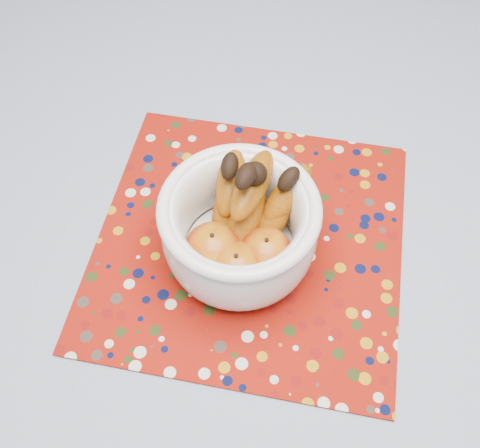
{
  "coord_description": "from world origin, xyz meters",
  "views": [
    {
      "loc": [
        -0.01,
        -0.4,
        1.4
      ],
      "look_at": [
        -0.06,
        -0.03,
        0.83
      ],
      "focal_mm": 42.0,
      "sensor_mm": 36.0,
      "label": 1
    }
  ],
  "objects": [
    {
      "name": "tablecloth",
      "position": [
        0.0,
        0.0,
        0.76
      ],
      "size": [
        1.32,
        1.32,
        0.01
      ],
      "primitive_type": "cube",
      "color": "slate",
      "rests_on": "table"
    },
    {
      "name": "fruit_bowl",
      "position": [
        -0.06,
        -0.03,
        0.83
      ],
      "size": [
        0.21,
        0.2,
        0.17
      ],
      "color": "white",
      "rests_on": "placemat"
    },
    {
      "name": "placemat",
      "position": [
        -0.05,
        -0.01,
        0.76
      ],
      "size": [
        0.42,
        0.42,
        0.0
      ],
      "primitive_type": "cube",
      "rotation": [
        0.0,
        0.0,
        -0.04
      ],
      "color": "maroon",
      "rests_on": "tablecloth"
    },
    {
      "name": "table",
      "position": [
        0.0,
        0.0,
        0.67
      ],
      "size": [
        1.2,
        1.2,
        0.75
      ],
      "color": "brown",
      "rests_on": "ground"
    }
  ]
}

